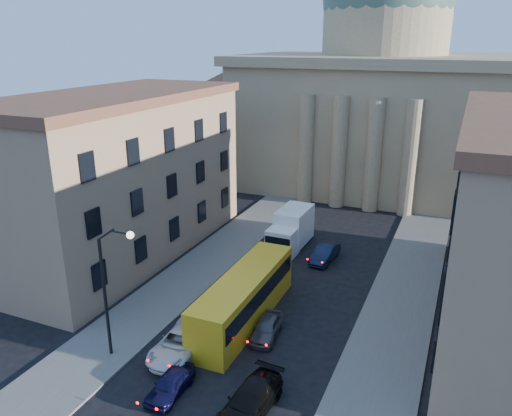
{
  "coord_description": "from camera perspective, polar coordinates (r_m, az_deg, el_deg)",
  "views": [
    {
      "loc": [
        11.63,
        -13.12,
        19.16
      ],
      "look_at": [
        -0.8,
        15.72,
        8.38
      ],
      "focal_mm": 35.0,
      "sensor_mm": 36.0,
      "label": 1
    }
  ],
  "objects": [
    {
      "name": "car_right_mid",
      "position": [
        28.55,
        -0.69,
        -21.2
      ],
      "size": [
        2.47,
        5.33,
        1.51
      ],
      "primitive_type": "imported",
      "rotation": [
        0.0,
        0.0,
        -0.07
      ],
      "color": "black",
      "rests_on": "ground"
    },
    {
      "name": "sidewalk_right",
      "position": [
        36.64,
        15.35,
        -13.2
      ],
      "size": [
        5.0,
        60.0,
        0.15
      ],
      "primitive_type": "cube",
      "color": "#5D5B55",
      "rests_on": "ground"
    },
    {
      "name": "car_left_mid",
      "position": [
        33.16,
        -8.54,
        -14.94
      ],
      "size": [
        2.89,
        5.78,
        1.57
      ],
      "primitive_type": "imported",
      "rotation": [
        0.0,
        0.0,
        0.05
      ],
      "color": "silver",
      "rests_on": "ground"
    },
    {
      "name": "car_left_near",
      "position": [
        30.18,
        -9.76,
        -19.22
      ],
      "size": [
        1.57,
        3.81,
        1.29
      ],
      "primitive_type": "imported",
      "rotation": [
        0.0,
        0.0,
        0.01
      ],
      "color": "black",
      "rests_on": "ground"
    },
    {
      "name": "building_left",
      "position": [
        46.81,
        -15.39,
        3.74
      ],
      "size": [
        11.6,
        26.6,
        14.7
      ],
      "color": "#987A59",
      "rests_on": "ground"
    },
    {
      "name": "church",
      "position": [
        69.95,
        13.95,
        12.43
      ],
      "size": [
        68.02,
        28.76,
        36.6
      ],
      "color": "#937A5A",
      "rests_on": "ground"
    },
    {
      "name": "city_bus",
      "position": [
        35.72,
        -1.35,
        -10.04
      ],
      "size": [
        2.9,
        12.26,
        3.45
      ],
      "rotation": [
        0.0,
        0.0,
        0.0
      ],
      "color": "gold",
      "rests_on": "ground"
    },
    {
      "name": "street_lamp",
      "position": [
        31.37,
        -16.3,
        -8.12
      ],
      "size": [
        2.62,
        0.44,
        8.83
      ],
      "color": "black",
      "rests_on": "ground"
    },
    {
      "name": "car_right_distant",
      "position": [
        45.5,
        7.89,
        -5.13
      ],
      "size": [
        1.88,
        4.56,
        1.47
      ],
      "primitive_type": "imported",
      "rotation": [
        0.0,
        0.0,
        -0.07
      ],
      "color": "black",
      "rests_on": "ground"
    },
    {
      "name": "sidewalk_left",
      "position": [
        41.69,
        -8.61,
        -8.53
      ],
      "size": [
        5.0,
        60.0,
        0.15
      ],
      "primitive_type": "cube",
      "color": "#5D5B55",
      "rests_on": "ground"
    },
    {
      "name": "box_truck",
      "position": [
        47.66,
        3.97,
        -2.57
      ],
      "size": [
        2.72,
        6.63,
        3.61
      ],
      "rotation": [
        0.0,
        0.0,
        -0.02
      ],
      "color": "white",
      "rests_on": "ground"
    },
    {
      "name": "car_right_far",
      "position": [
        34.47,
        1.27,
        -13.5
      ],
      "size": [
        2.0,
        4.08,
        1.34
      ],
      "primitive_type": "imported",
      "rotation": [
        0.0,
        0.0,
        0.11
      ],
      "color": "#4B4B50",
      "rests_on": "ground"
    }
  ]
}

